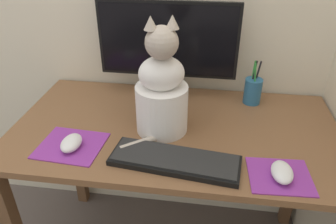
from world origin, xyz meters
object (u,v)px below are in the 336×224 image
Objects in this scene: computer_mouse_left at (71,143)px; keyboard at (175,160)px; monitor at (168,46)px; pen_cup at (253,90)px; computer_mouse_right at (282,172)px; cat at (162,92)px.

keyboard is at bearing -4.02° from computer_mouse_left.
monitor is 3.08× the size of pen_cup.
pen_cup reaches higher than keyboard.
computer_mouse_right is at bearing 2.35° from keyboard.
cat is at bearing 152.08° from computer_mouse_right.
keyboard is 1.01× the size of cat.
monitor reaches higher than computer_mouse_right.
computer_mouse_right is (0.32, -0.02, 0.01)m from keyboard.
keyboard is at bearing 175.60° from computer_mouse_right.
pen_cup is (0.27, 0.44, 0.04)m from keyboard.
cat is 0.44m from pen_cup.
computer_mouse_right is (0.41, -0.47, -0.21)m from monitor.
cat is at bearing 117.84° from keyboard.
cat reaches higher than keyboard.
computer_mouse_right is at bearing -48.67° from monitor.
cat reaches higher than monitor.
computer_mouse_left is 0.75m from pen_cup.
pen_cup is at bearing 65.20° from keyboard.
keyboard is 0.25m from cat.
monitor reaches higher than computer_mouse_left.
monitor is 0.40m from pen_cup.
monitor is 0.66m from computer_mouse_right.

